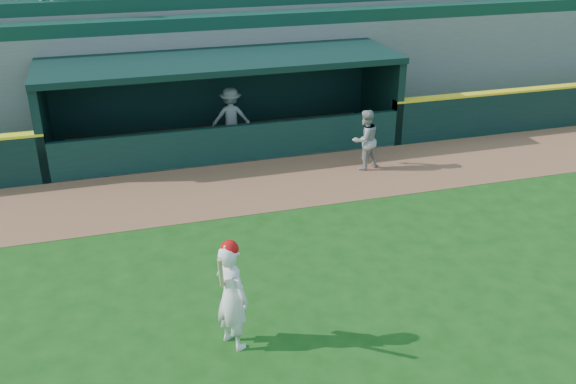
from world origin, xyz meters
name	(u,v)px	position (x,y,z in m)	size (l,w,h in m)	color
ground	(315,298)	(0.00, 0.00, 0.00)	(120.00, 120.00, 0.00)	#154110
warning_track	(248,186)	(0.00, 4.90, 0.01)	(40.00, 3.00, 0.01)	brown
dugout_player_front	(365,140)	(3.06, 5.15, 0.77)	(0.75, 0.58, 1.54)	#969691
dugout_player_inside	(231,117)	(0.22, 7.79, 0.81)	(1.04, 0.60, 1.62)	#AAA9A4
dugout	(221,96)	(0.00, 8.00, 1.36)	(9.40, 2.80, 2.46)	#61625D
stands	(193,27)	(0.02, 12.57, 2.40)	(34.50, 6.25, 7.58)	slate
batter_at_plate	(231,294)	(-1.59, -0.81, 0.90)	(0.66, 0.86, 1.81)	white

